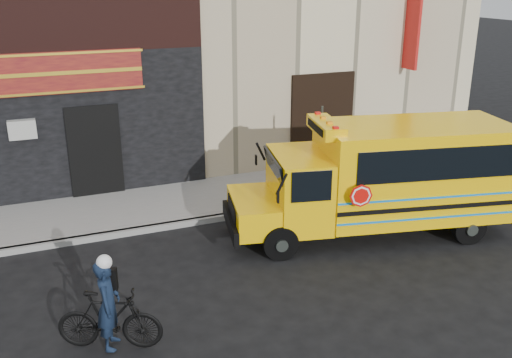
{
  "coord_description": "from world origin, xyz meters",
  "views": [
    {
      "loc": [
        -4.71,
        -10.48,
        6.08
      ],
      "look_at": [
        0.24,
        1.85,
        1.31
      ],
      "focal_mm": 40.0,
      "sensor_mm": 36.0,
      "label": 1
    }
  ],
  "objects_px": {
    "school_bus": "(387,175)",
    "bicycle": "(110,320)",
    "cyclist": "(109,307)",
    "sign_pole": "(321,149)"
  },
  "relations": [
    {
      "from": "bicycle",
      "to": "cyclist",
      "type": "xyz_separation_m",
      "value": [
        0.0,
        -0.03,
        0.27
      ]
    },
    {
      "from": "sign_pole",
      "to": "bicycle",
      "type": "relative_size",
      "value": 1.5
    },
    {
      "from": "bicycle",
      "to": "school_bus",
      "type": "bearing_deg",
      "value": -48.4
    },
    {
      "from": "school_bus",
      "to": "cyclist",
      "type": "height_order",
      "value": "school_bus"
    },
    {
      "from": "school_bus",
      "to": "sign_pole",
      "type": "height_order",
      "value": "school_bus"
    },
    {
      "from": "bicycle",
      "to": "cyclist",
      "type": "distance_m",
      "value": 0.27
    },
    {
      "from": "sign_pole",
      "to": "cyclist",
      "type": "height_order",
      "value": "sign_pole"
    },
    {
      "from": "school_bus",
      "to": "cyclist",
      "type": "bearing_deg",
      "value": -162.0
    },
    {
      "from": "school_bus",
      "to": "cyclist",
      "type": "distance_m",
      "value": 7.39
    },
    {
      "from": "school_bus",
      "to": "bicycle",
      "type": "relative_size",
      "value": 3.96
    }
  ]
}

